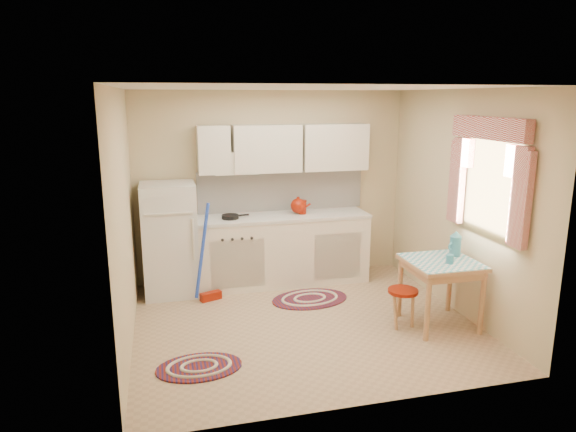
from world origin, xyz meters
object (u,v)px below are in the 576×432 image
Objects in this scene: fridge at (170,239)px; stool at (402,308)px; table at (439,293)px; base_cabinets at (282,250)px.

fridge is 2.89m from stool.
table is 1.71× the size of stool.
table is at bearing -7.36° from stool.
stool is (-0.40, 0.05, -0.15)m from table.
table reaches higher than stool.
stool is (0.94, -1.64, -0.23)m from base_cabinets.
base_cabinets is at bearing 128.47° from table.
table is at bearing -51.53° from base_cabinets.
stool is at bearing -60.16° from base_cabinets.
fridge is at bearing 149.39° from table.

